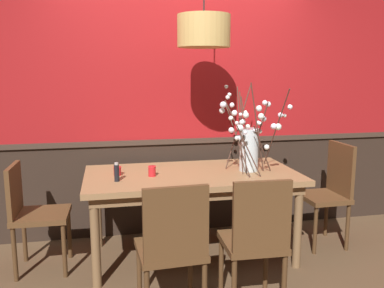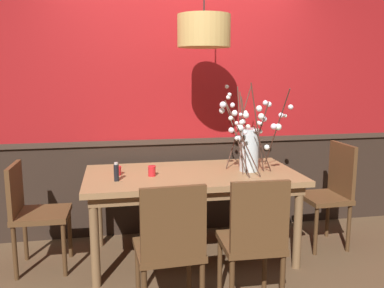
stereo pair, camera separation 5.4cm
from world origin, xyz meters
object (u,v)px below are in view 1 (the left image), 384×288
object	(u,v)px
dining_table	(192,182)
chair_far_side_left	(153,179)
chair_head_west_end	(32,210)
pendant_lamp	(204,31)
vase_with_blossoms	(249,145)
chair_near_side_right	(256,237)
candle_holder_nearer_center	(152,171)
chair_head_east_end	(330,189)
condiment_bottle	(117,172)
chair_far_side_right	(198,176)
chair_near_side_left	(172,244)
candle_holder_nearer_edge	(117,171)

from	to	relation	value
dining_table	chair_far_side_left	xyz separation A→B (m)	(-0.24, 0.91, -0.19)
chair_head_west_end	pendant_lamp	world-z (taller)	pendant_lamp
vase_with_blossoms	pendant_lamp	world-z (taller)	pendant_lamp
chair_head_west_end	chair_near_side_right	xyz separation A→B (m)	(1.58, -0.93, 0.02)
vase_with_blossoms	candle_holder_nearer_center	bearing A→B (deg)	-178.64
chair_head_west_end	vase_with_blossoms	world-z (taller)	vase_with_blossoms
dining_table	chair_head_east_end	distance (m)	1.34
chair_far_side_left	pendant_lamp	size ratio (longest dim) A/B	0.91
condiment_bottle	chair_near_side_right	bearing A→B (deg)	-40.46
dining_table	chair_far_side_right	distance (m)	0.92
chair_far_side_right	chair_near_side_left	bearing A→B (deg)	-107.82
chair_far_side_left	candle_holder_nearer_center	distance (m)	1.02
chair_head_west_end	chair_near_side_right	distance (m)	1.83
condiment_bottle	candle_holder_nearer_edge	bearing A→B (deg)	86.96
condiment_bottle	pendant_lamp	size ratio (longest dim) A/B	0.16
chair_far_side_right	candle_holder_nearer_edge	size ratio (longest dim) A/B	11.78
candle_holder_nearer_edge	chair_far_side_left	bearing A→B (deg)	65.83
chair_near_side_right	candle_holder_nearer_center	xyz separation A→B (m)	(-0.60, 0.87, 0.28)
pendant_lamp	condiment_bottle	bearing A→B (deg)	-166.03
dining_table	pendant_lamp	distance (m)	1.28
chair_far_side_left	chair_head_west_end	xyz separation A→B (m)	(-1.09, -0.89, 0.02)
chair_near_side_right	condiment_bottle	size ratio (longest dim) A/B	6.28
candle_holder_nearer_edge	pendant_lamp	bearing A→B (deg)	-0.29
dining_table	condiment_bottle	bearing A→B (deg)	-166.61
chair_far_side_left	candle_holder_nearer_edge	xyz separation A→B (m)	(-0.39, -0.87, 0.31)
chair_far_side_right	pendant_lamp	xyz separation A→B (m)	(-0.14, -0.84, 1.46)
chair_near_side_right	vase_with_blossoms	size ratio (longest dim) A/B	1.23
chair_far_side_left	chair_head_west_end	world-z (taller)	chair_head_west_end
chair_near_side_right	pendant_lamp	size ratio (longest dim) A/B	0.99
chair_head_east_end	vase_with_blossoms	distance (m)	0.95
chair_head_west_end	vase_with_blossoms	bearing A→B (deg)	-1.53
dining_table	chair_far_side_right	xyz separation A→B (m)	(0.25, 0.87, -0.18)
chair_far_side_left	chair_near_side_right	xyz separation A→B (m)	(0.49, -1.82, 0.04)
chair_head_west_end	candle_holder_nearer_center	world-z (taller)	chair_head_west_end
chair_head_east_end	pendant_lamp	distance (m)	1.87
chair_head_east_end	candle_holder_nearer_center	bearing A→B (deg)	-178.08
chair_head_east_end	pendant_lamp	bearing A→B (deg)	178.75
chair_far_side_left	chair_near_side_left	size ratio (longest dim) A/B	0.93
chair_near_side_left	chair_near_side_right	distance (m)	0.56
vase_with_blossoms	candle_holder_nearer_center	distance (m)	0.88
candle_holder_nearer_edge	chair_head_west_end	bearing A→B (deg)	-178.57
condiment_bottle	chair_far_side_left	bearing A→B (deg)	69.31
chair_far_side_right	chair_head_east_end	bearing A→B (deg)	-38.55
vase_with_blossoms	pendant_lamp	bearing A→B (deg)	171.06
chair_near_side_left	chair_far_side_right	size ratio (longest dim) A/B	1.06
chair_near_side_left	chair_near_side_right	xyz separation A→B (m)	(0.56, -0.04, 0.01)
dining_table	chair_head_west_end	distance (m)	1.34
chair_far_side_right	candle_holder_nearer_center	distance (m)	1.14
chair_head_east_end	chair_far_side_right	xyz separation A→B (m)	(-1.08, 0.86, -0.04)
candle_holder_nearer_center	candle_holder_nearer_edge	distance (m)	0.30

